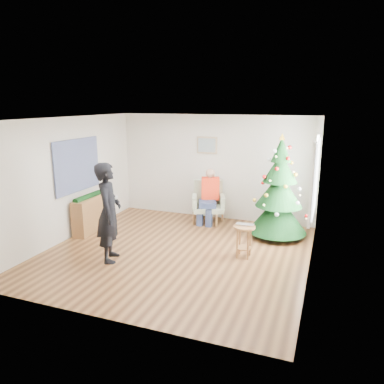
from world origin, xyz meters
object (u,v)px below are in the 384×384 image
at_px(armchair, 208,207).
at_px(console, 89,215).
at_px(stool, 244,241).
at_px(christmas_tree, 279,192).
at_px(standing_man, 109,212).

bearing_deg(armchair, console, -164.18).
relative_size(armchair, console, 1.01).
distance_m(armchair, console, 2.84).
bearing_deg(stool, christmas_tree, 72.10).
height_order(christmas_tree, console, christmas_tree).
distance_m(christmas_tree, stool, 1.59).
bearing_deg(console, christmas_tree, 10.69).
bearing_deg(console, stool, -8.32).
bearing_deg(standing_man, christmas_tree, -72.07).
bearing_deg(console, standing_man, -47.49).
relative_size(armchair, standing_man, 0.55).
height_order(christmas_tree, stool, christmas_tree).
relative_size(christmas_tree, stool, 3.65).
relative_size(christmas_tree, armchair, 2.24).
xyz_separation_m(christmas_tree, console, (-4.06, -1.19, -0.62)).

